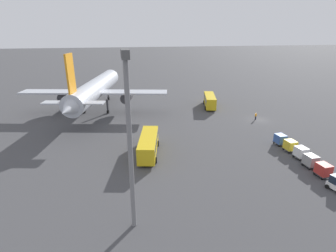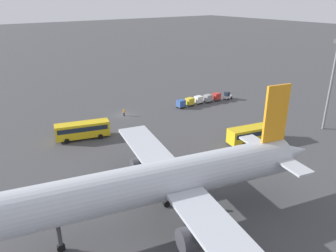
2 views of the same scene
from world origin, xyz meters
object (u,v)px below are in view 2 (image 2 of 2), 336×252
(shuttle_bus_near, at_px, (82,129))
(cargo_cart_blue, at_px, (181,103))
(cargo_cart_yellow, at_px, (190,101))
(airplane, at_px, (167,180))
(cargo_cart_grey, at_px, (208,98))
(worker_person, at_px, (124,112))
(cargo_cart_red, at_px, (216,96))
(baggage_tug, at_px, (227,96))
(cargo_cart_white, at_px, (198,99))
(shuttle_bus_far, at_px, (254,133))

(shuttle_bus_near, bearing_deg, cargo_cart_blue, -156.70)
(cargo_cart_yellow, height_order, cargo_cart_blue, same)
(shuttle_bus_near, xyz_separation_m, cargo_cart_yellow, (-30.37, -4.02, -0.80))
(shuttle_bus_near, distance_m, cargo_cart_blue, 27.77)
(airplane, bearing_deg, cargo_cart_yellow, -119.80)
(airplane, relative_size, cargo_cart_grey, 20.79)
(worker_person, distance_m, cargo_cart_red, 26.41)
(airplane, height_order, cargo_cart_red, airplane)
(airplane, distance_m, cargo_cart_red, 53.09)
(baggage_tug, relative_size, cargo_cart_red, 1.25)
(cargo_cart_white, bearing_deg, worker_person, -8.52)
(airplane, xyz_separation_m, cargo_cart_yellow, (-31.66, -34.82, -4.91))
(cargo_cart_yellow, bearing_deg, shuttle_bus_near, 7.55)
(airplane, relative_size, cargo_cart_red, 20.79)
(baggage_tug, height_order, cargo_cart_blue, baggage_tug)
(shuttle_bus_far, relative_size, cargo_cart_yellow, 5.35)
(shuttle_bus_near, relative_size, cargo_cart_red, 5.16)
(shuttle_bus_near, height_order, cargo_cart_red, shuttle_bus_near)
(shuttle_bus_far, bearing_deg, shuttle_bus_near, -25.93)
(shuttle_bus_far, distance_m, cargo_cart_grey, 26.20)
(shuttle_bus_far, relative_size, baggage_tug, 4.28)
(baggage_tug, xyz_separation_m, cargo_cart_yellow, (12.05, -1.47, 0.25))
(airplane, height_order, shuttle_bus_far, airplane)
(worker_person, bearing_deg, baggage_tug, 171.35)
(shuttle_bus_near, relative_size, cargo_cart_white, 5.16)
(shuttle_bus_near, bearing_deg, cargo_cart_yellow, -157.35)
(shuttle_bus_far, distance_m, cargo_cart_blue, 24.73)
(shuttle_bus_far, bearing_deg, cargo_cart_white, -93.36)
(shuttle_bus_far, xyz_separation_m, cargo_cart_blue, (-1.13, -24.69, -0.75))
(worker_person, bearing_deg, cargo_cart_yellow, 170.17)
(baggage_tug, xyz_separation_m, cargo_cart_grey, (6.27, -0.99, 0.25))
(cargo_cart_red, bearing_deg, cargo_cart_yellow, -4.37)
(cargo_cart_red, distance_m, cargo_cart_blue, 11.59)
(shuttle_bus_far, xyz_separation_m, cargo_cart_red, (-12.71, -24.09, -0.75))
(airplane, bearing_deg, cargo_cart_blue, -117.13)
(shuttle_bus_near, distance_m, baggage_tug, 42.51)
(shuttle_bus_near, height_order, worker_person, shuttle_bus_near)
(baggage_tug, distance_m, cargo_cart_blue, 15.02)
(shuttle_bus_near, height_order, cargo_cart_white, shuttle_bus_near)
(cargo_cart_red, distance_m, cargo_cart_yellow, 8.71)
(shuttle_bus_far, relative_size, worker_person, 6.39)
(airplane, relative_size, cargo_cart_white, 20.79)
(worker_person, xyz_separation_m, cargo_cart_red, (-26.14, 3.69, 0.32))
(shuttle_bus_far, height_order, cargo_cart_yellow, shuttle_bus_far)
(cargo_cart_red, height_order, cargo_cart_grey, same)
(shuttle_bus_far, distance_m, baggage_tug, 28.32)
(airplane, distance_m, shuttle_bus_far, 29.70)
(worker_person, bearing_deg, cargo_cart_white, 171.48)
(shuttle_bus_far, xyz_separation_m, cargo_cart_yellow, (-4.03, -24.76, -0.75))
(baggage_tug, height_order, cargo_cart_grey, baggage_tug)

